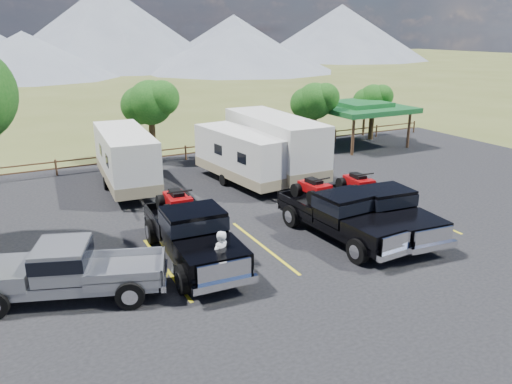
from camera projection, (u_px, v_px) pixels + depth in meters
name	position (u px, v px, depth m)	size (l,w,h in m)	color
ground	(369.00, 279.00, 17.22)	(320.00, 320.00, 0.00)	#4B5323
asphalt_lot	(319.00, 247.00, 19.75)	(44.00, 34.00, 0.04)	black
stall_lines	(306.00, 237.00, 20.58)	(12.12, 5.50, 0.01)	gold
tree_ne_a	(314.00, 101.00, 34.42)	(3.11, 2.92, 4.76)	black
tree_ne_b	(373.00, 99.00, 38.00)	(2.77, 2.59, 4.27)	black
tree_north	(150.00, 103.00, 31.19)	(3.46, 3.24, 5.25)	black
rail_fence	(214.00, 148.00, 33.52)	(36.12, 0.12, 1.00)	brown
pavilion	(360.00, 107.00, 36.39)	(6.20, 6.20, 3.22)	brown
mountain_range	(1.00, 31.00, 100.90)	(209.00, 71.00, 20.00)	slate
rig_left	(191.00, 231.00, 18.32)	(2.68, 6.92, 2.28)	black
rig_center	(340.00, 213.00, 20.29)	(2.64, 6.66, 2.18)	black
rig_right	(380.00, 207.00, 20.95)	(2.74, 6.68, 2.18)	black
trailer_left	(126.00, 159.00, 26.41)	(2.83, 9.00, 3.12)	white
trailer_center	(242.00, 157.00, 27.28)	(3.00, 8.48, 2.93)	white
trailer_right	(274.00, 146.00, 28.57)	(2.76, 10.07, 3.50)	white
pickup_silver	(69.00, 270.00, 15.68)	(6.43, 3.86, 1.84)	gray
person_a	(221.00, 258.00, 16.48)	(0.70, 0.46, 1.93)	white
person_b	(181.00, 249.00, 17.45)	(0.83, 0.65, 1.71)	gray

